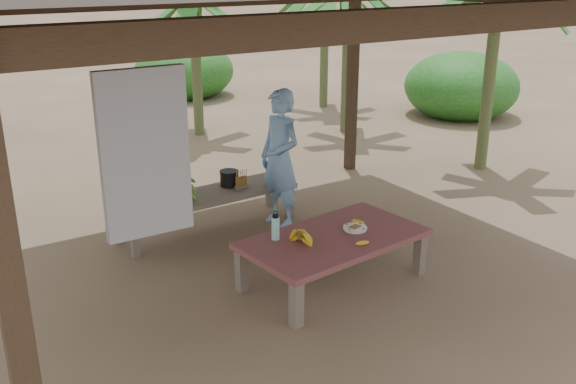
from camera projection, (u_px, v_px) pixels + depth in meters
ground at (272, 267)px, 6.77m from camera, size 80.00×80.00×0.00m
work_table at (334, 242)px, 6.32m from camera, size 1.90×1.19×0.50m
bench at (208, 198)px, 7.61m from camera, size 2.23×0.70×0.45m
ripe_banana_bunch at (299, 238)px, 6.08m from camera, size 0.32×0.30×0.15m
plate at (355, 228)px, 6.44m from camera, size 0.24×0.24×0.04m
loose_banana_front at (362, 243)px, 6.09m from camera, size 0.17×0.07×0.04m
loose_banana_side at (358, 222)px, 6.59m from camera, size 0.14×0.13×0.04m
water_flask at (275, 227)px, 6.19m from camera, size 0.08×0.08×0.30m
green_banana_stalk at (183, 186)px, 7.36m from camera, size 0.29×0.29×0.32m
cooking_pot at (229, 179)px, 7.83m from camera, size 0.22×0.22×0.19m
skewer_rack at (241, 179)px, 7.75m from camera, size 0.18×0.09×0.24m
woman at (280, 159)px, 7.62m from camera, size 0.47×0.65×1.67m
banana_plant_n at (193, 8)px, 11.20m from camera, size 1.80×1.80×2.76m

